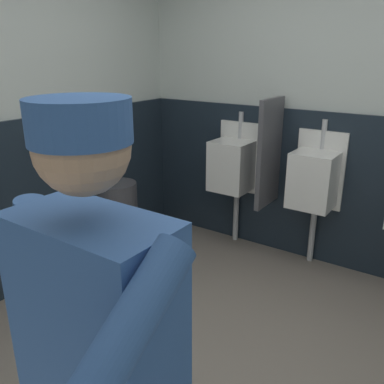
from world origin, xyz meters
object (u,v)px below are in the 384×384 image
urinal_middle (315,179)px  trash_bin (119,223)px  urinal_left (233,165)px  person (98,352)px

urinal_middle → trash_bin: bearing=-148.3°
urinal_left → person: bearing=-68.7°
trash_bin → urinal_left: bearing=53.5°
urinal_left → trash_bin: (-0.63, -0.85, -0.42)m
trash_bin → person: bearing=-46.3°
person → trash_bin: 2.45m
urinal_left → trash_bin: bearing=-126.5°
urinal_middle → trash_bin: (-1.38, -0.85, -0.42)m
urinal_left → trash_bin: urinal_left is taller
person → urinal_left: bearing=111.3°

